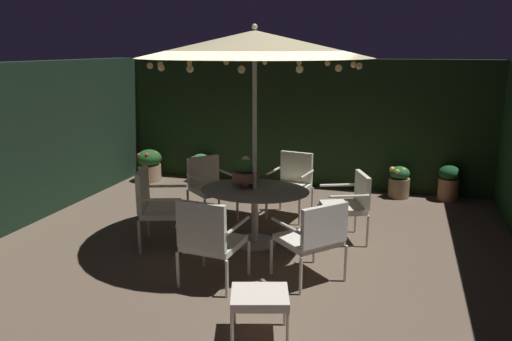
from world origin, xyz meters
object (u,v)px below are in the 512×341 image
object	(u,v)px
potted_plant_back_right	(149,164)
patio_chair_southwest	(292,180)
patio_dining_table	(255,200)
patio_chair_south	(350,201)
potted_plant_front_corner	(449,182)
ottoman_footrest	(260,299)
potted_plant_right_far	(201,167)
patio_chair_southeast	(314,235)
potted_plant_back_left	(399,182)
patio_chair_north	(209,183)
patio_umbrella	(255,44)
patio_chair_east	(209,237)
centerpiece_planter	(246,171)
patio_chair_northeast	(156,202)

from	to	relation	value
potted_plant_back_right	patio_chair_southwest	bearing A→B (deg)	-21.38
patio_dining_table	patio_chair_south	bearing A→B (deg)	22.17
potted_plant_front_corner	patio_chair_south	bearing A→B (deg)	-121.52
ottoman_footrest	patio_dining_table	bearing A→B (deg)	107.98
potted_plant_back_right	potted_plant_right_far	world-z (taller)	potted_plant_back_right
patio_dining_table	patio_chair_south	distance (m)	1.28
patio_dining_table	patio_chair_southeast	bearing A→B (deg)	-42.70
patio_dining_table	patio_chair_southeast	world-z (taller)	patio_chair_southeast
potted_plant_back_left	potted_plant_back_right	bearing A→B (deg)	-177.07
potted_plant_front_corner	patio_chair_southeast	bearing A→B (deg)	-114.35
potted_plant_right_far	potted_plant_back_left	bearing A→B (deg)	-0.37
patio_dining_table	ottoman_footrest	distance (m)	2.22
patio_chair_north	potted_plant_right_far	xyz separation A→B (m)	(-0.95, 1.92, -0.26)
patio_umbrella	patio_chair_east	size ratio (longest dim) A/B	2.90
patio_umbrella	potted_plant_front_corner	size ratio (longest dim) A/B	4.79
centerpiece_planter	patio_chair_east	bearing A→B (deg)	-89.15
centerpiece_planter	patio_chair_southeast	xyz separation A→B (m)	(1.09, -0.94, -0.42)
patio_umbrella	potted_plant_right_far	size ratio (longest dim) A/B	5.37
patio_chair_east	potted_plant_back_left	size ratio (longest dim) A/B	1.81
patio_umbrella	potted_plant_front_corner	xyz separation A→B (m)	(2.60, 2.79, -2.25)
patio_chair_east	potted_plant_right_far	xyz separation A→B (m)	(-1.80, 4.03, -0.28)
patio_chair_south	patio_chair_southwest	xyz separation A→B (m)	(-0.96, 0.78, 0.02)
potted_plant_back_left	patio_chair_northeast	bearing A→B (deg)	-134.00
centerpiece_planter	patio_chair_southwest	bearing A→B (deg)	72.70
patio_chair_southeast	potted_plant_front_corner	distance (m)	4.02
patio_chair_northeast	potted_plant_front_corner	bearing A→B (deg)	39.91
patio_dining_table	patio_chair_southwest	size ratio (longest dim) A/B	1.47
centerpiece_planter	potted_plant_back_left	world-z (taller)	centerpiece_planter
potted_plant_back_right	potted_plant_right_far	bearing A→B (deg)	15.18
patio_chair_southwest	potted_plant_back_right	bearing A→B (deg)	158.62
patio_chair_southwest	ottoman_footrest	distance (m)	3.40
patio_chair_east	patio_chair_southeast	distance (m)	1.14
potted_plant_back_left	patio_chair_southwest	bearing A→B (deg)	-137.04
centerpiece_planter	patio_chair_north	world-z (taller)	centerpiece_planter
centerpiece_planter	patio_chair_east	xyz separation A→B (m)	(0.02, -1.36, -0.41)
patio_chair_northeast	patio_dining_table	bearing A→B (deg)	18.30
patio_chair_southeast	potted_plant_back_right	distance (m)	5.09
potted_plant_front_corner	centerpiece_planter	bearing A→B (deg)	-135.26
patio_umbrella	potted_plant_right_far	xyz separation A→B (m)	(-1.92, 2.74, -2.29)
potted_plant_back_left	potted_plant_back_right	size ratio (longest dim) A/B	0.89
patio_chair_north	patio_chair_northeast	size ratio (longest dim) A/B	0.90
patio_chair_east	potted_plant_back_right	world-z (taller)	patio_chair_east
patio_dining_table	potted_plant_right_far	world-z (taller)	patio_dining_table
patio_chair_south	ottoman_footrest	xyz separation A→B (m)	(-0.50, -2.58, -0.17)
patio_chair_southwest	patio_dining_table	bearing A→B (deg)	-100.10
patio_chair_north	potted_plant_right_far	world-z (taller)	patio_chair_north
centerpiece_planter	potted_plant_front_corner	distance (m)	3.92
centerpiece_planter	patio_chair_northeast	bearing A→B (deg)	-156.06
patio_chair_southeast	centerpiece_planter	bearing A→B (deg)	139.03
patio_umbrella	patio_chair_northeast	world-z (taller)	patio_umbrella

